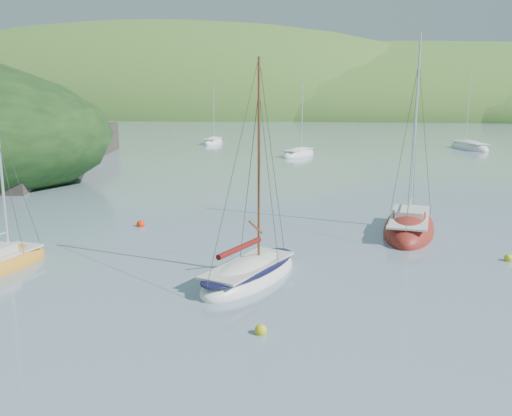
# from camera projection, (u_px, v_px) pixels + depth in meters

# --- Properties ---
(ground) EXTENTS (700.00, 700.00, 0.00)m
(ground) POSITION_uv_depth(u_px,v_px,m) (263.00, 300.00, 22.18)
(ground) COLOR #748BA1
(ground) RESTS_ON ground
(shoreline_hills) EXTENTS (690.00, 135.00, 56.00)m
(shoreline_hills) POSITION_uv_depth(u_px,v_px,m) (307.00, 112.00, 190.27)
(shoreline_hills) COLOR #385F24
(shoreline_hills) RESTS_ON ground
(daysailer_white) EXTENTS (4.65, 6.94, 10.02)m
(daysailer_white) POSITION_uv_depth(u_px,v_px,m) (250.00, 274.00, 24.49)
(daysailer_white) COLOR white
(daysailer_white) RESTS_ON ground
(sloop_red) EXTENTS (3.97, 8.42, 11.98)m
(sloop_red) POSITION_uv_depth(u_px,v_px,m) (409.00, 228.00, 32.45)
(sloop_red) COLOR maroon
(sloop_red) RESTS_ON ground
(distant_sloop_a) EXTENTS (4.74, 6.85, 9.26)m
(distant_sloop_a) POSITION_uv_depth(u_px,v_px,m) (298.00, 154.00, 68.41)
(distant_sloop_a) COLOR white
(distant_sloop_a) RESTS_ON ground
(distant_sloop_b) EXTENTS (5.27, 8.24, 11.08)m
(distant_sloop_b) POSITION_uv_depth(u_px,v_px,m) (469.00, 148.00, 75.71)
(distant_sloop_b) COLOR white
(distant_sloop_b) RESTS_ON ground
(distant_sloop_c) EXTENTS (2.58, 6.53, 9.17)m
(distant_sloop_c) POSITION_uv_depth(u_px,v_px,m) (213.00, 142.00, 83.17)
(distant_sloop_c) COLOR white
(distant_sloop_c) RESTS_ON ground
(mooring_buoys) EXTENTS (23.25, 14.26, 0.49)m
(mooring_buoys) POSITION_uv_depth(u_px,v_px,m) (304.00, 259.00, 27.05)
(mooring_buoys) COLOR gold
(mooring_buoys) RESTS_ON ground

